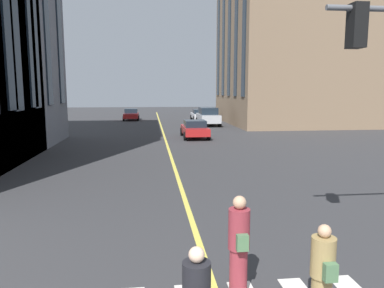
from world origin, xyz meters
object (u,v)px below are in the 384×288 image
(car_red_parked_b, at_px, (131,114))
(pedestrian_companion, at_px, (239,245))
(car_silver_near, at_px, (208,116))
(car_white_mid, at_px, (200,115))
(car_red_oncoming, at_px, (195,129))
(pedestrian_far, at_px, (323,274))

(car_red_parked_b, bearing_deg, pedestrian_companion, -174.59)
(pedestrian_companion, bearing_deg, car_silver_near, -8.01)
(car_silver_near, height_order, car_white_mid, car_silver_near)
(car_red_oncoming, distance_m, pedestrian_far, 23.02)
(car_white_mid, height_order, car_red_oncoming, same)
(car_red_oncoming, relative_size, car_red_parked_b, 1.13)
(car_white_mid, distance_m, car_red_oncoming, 16.50)
(car_silver_near, height_order, car_red_oncoming, car_silver_near)
(pedestrian_companion, distance_m, pedestrian_far, 1.45)
(car_silver_near, xyz_separation_m, car_white_mid, (6.42, -0.00, -0.27))
(car_white_mid, bearing_deg, car_red_oncoming, 170.92)
(car_silver_near, bearing_deg, car_red_parked_b, 45.45)
(car_silver_near, height_order, pedestrian_far, car_silver_near)
(pedestrian_far, bearing_deg, car_white_mid, -4.92)
(car_silver_near, xyz_separation_m, pedestrian_companion, (-31.98, 4.50, -0.05))
(car_white_mid, distance_m, pedestrian_companion, 38.66)
(car_red_parked_b, relative_size, pedestrian_companion, 2.14)
(car_silver_near, distance_m, pedestrian_far, 33.06)
(car_white_mid, distance_m, pedestrian_far, 39.45)
(car_red_oncoming, bearing_deg, pedestrian_companion, 175.09)
(car_white_mid, bearing_deg, pedestrian_far, 175.08)
(car_white_mid, height_order, pedestrian_far, pedestrian_far)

